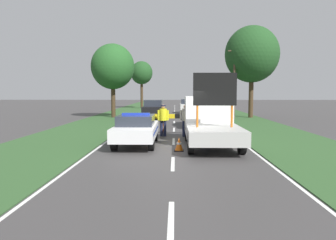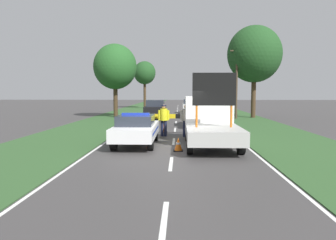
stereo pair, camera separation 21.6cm
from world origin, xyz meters
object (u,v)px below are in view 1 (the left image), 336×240
Objects in this scene: work_truck at (210,121)px; traffic_cone_centre_front at (163,128)px; road_barrier at (175,118)px; traffic_cone_near_police at (179,144)px; queued_car_sedan_black at (153,109)px; roadside_tree_mid_left at (113,67)px; pedestrian_civilian at (186,118)px; traffic_cone_near_truck at (146,127)px; police_car at (136,129)px; queued_car_hatch_blue at (199,114)px; utility_pole at (234,80)px; roadside_tree_near_left at (252,54)px; traffic_cone_lane_edge at (137,130)px; roadside_tree_near_right at (142,73)px; police_officer at (163,117)px; traffic_cone_behind_barrier at (202,130)px; queued_car_van_white at (188,106)px.

traffic_cone_centre_front is at bearing -59.79° from work_truck.
road_barrier reaches higher than traffic_cone_near_police.
roadside_tree_mid_left is at bearing -16.81° from queued_car_sedan_black.
road_barrier is at bearing 147.87° from pedestrian_civilian.
work_truck is 3.91m from road_barrier.
police_car is at bearing -90.42° from traffic_cone_near_truck.
queued_car_hatch_blue is 0.68× the size of utility_pole.
police_car is 16.79m from roadside_tree_mid_left.
roadside_tree_near_left is at bearing 51.28° from traffic_cone_near_truck.
traffic_cone_lane_edge is at bearing 89.17° from queued_car_sedan_black.
road_barrier is 29.29m from roadside_tree_near_right.
police_officer is at bearing -81.89° from roadside_tree_near_right.
pedestrian_civilian reaches higher than traffic_cone_near_truck.
road_barrier is 0.59× the size of queued_car_hatch_blue.
queued_car_hatch_blue is at bearing -101.77° from police_officer.
road_barrier is 0.60× the size of queued_car_sedan_black.
queued_car_sedan_black is (0.17, 11.55, 0.54)m from traffic_cone_lane_edge.
pedestrian_civilian is 3.02× the size of traffic_cone_behind_barrier.
roadside_tree_mid_left is at bearing 106.32° from police_car.
work_truck is 0.81× the size of utility_pole.
queued_car_sedan_black is at bearing 97.19° from traffic_cone_centre_front.
traffic_cone_near_police is 6.56m from traffic_cone_near_truck.
queued_car_van_white is 0.64× the size of roadside_tree_near_right.
traffic_cone_near_police is 23.40m from queued_car_van_white.
traffic_cone_near_truck is 0.10× the size of roadside_tree_mid_left.
work_truck is 5.75m from traffic_cone_near_truck.
traffic_cone_near_truck is at bearing 149.36° from road_barrier.
roadside_tree_near_right reaches higher than pedestrian_civilian.
roadside_tree_near_left is (9.06, 1.24, 5.00)m from queued_car_sedan_black.
utility_pole reaches higher than traffic_cone_near_truck.
work_truck is at bearing -36.81° from traffic_cone_lane_edge.
roadside_tree_mid_left reaches higher than road_barrier.
road_barrier is 4.10× the size of traffic_cone_near_truck.
police_officer is at bearing -164.17° from pedestrian_civilian.
utility_pole is (11.13, -1.16, -1.27)m from roadside_tree_mid_left.
traffic_cone_lane_edge is at bearing 79.33° from queued_car_van_white.
roadside_tree_near_right is at bearing 126.89° from pedestrian_civilian.
queued_car_sedan_black is (-3.51, 10.89, 0.59)m from traffic_cone_behind_barrier.
queued_car_hatch_blue is 0.54× the size of roadside_tree_near_left.
traffic_cone_near_police is (0.83, -4.49, -0.77)m from police_officer.
queued_car_hatch_blue is at bearing 44.77° from traffic_cone_near_truck.
pedestrian_civilian reaches higher than police_officer.
roadside_tree_near_right is (-6.26, 10.46, 4.26)m from queued_car_van_white.
traffic_cone_centre_front is 12.03m from utility_pole.
traffic_cone_behind_barrier reaches higher than traffic_cone_near_police.
traffic_cone_near_police is at bearing -81.85° from traffic_cone_centre_front.
traffic_cone_near_police is at bearing -87.46° from road_barrier.
utility_pole is at bearing 54.30° from traffic_cone_near_truck.
queued_car_sedan_black is at bearing -71.10° from police_officer.
traffic_cone_behind_barrier is (2.26, -0.97, 0.02)m from traffic_cone_centre_front.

